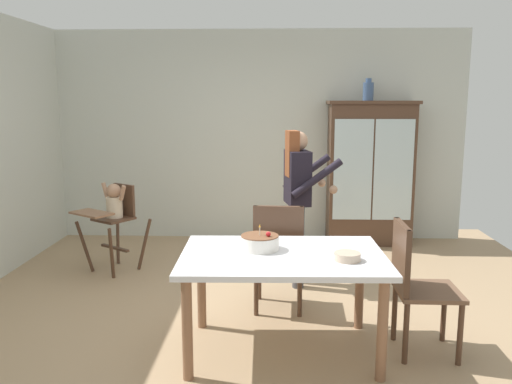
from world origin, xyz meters
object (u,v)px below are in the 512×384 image
at_px(ceramic_vase, 368,91).
at_px(dining_chair_far_side, 279,250).
at_px(high_chair_with_toddler, 114,211).
at_px(china_cabinet, 370,173).
at_px(dining_table, 283,266).
at_px(birthday_cake, 260,242).
at_px(serving_bowl, 347,256).
at_px(adult_person, 298,189).
at_px(dining_chair_right_end, 414,279).

distance_m(ceramic_vase, dining_chair_far_side, 2.88).
bearing_deg(high_chair_with_toddler, china_cabinet, 56.73).
height_order(dining_table, birthday_cake, birthday_cake).
xyz_separation_m(high_chair_with_toddler, serving_bowl, (2.20, -1.91, 0.11)).
xyz_separation_m(adult_person, birthday_cake, (-0.33, -1.31, -0.17)).
bearing_deg(dining_chair_right_end, serving_bowl, 109.17).
height_order(high_chair_with_toddler, dining_table, high_chair_with_toddler).
relative_size(china_cabinet, ceramic_vase, 6.70).
height_order(dining_table, serving_bowl, serving_bowl).
bearing_deg(dining_chair_far_side, high_chair_with_toddler, -28.85).
xyz_separation_m(ceramic_vase, dining_chair_far_side, (-1.11, -2.28, -1.37)).
height_order(ceramic_vase, dining_chair_far_side, ceramic_vase).
bearing_deg(dining_chair_right_end, ceramic_vase, -1.99).
distance_m(ceramic_vase, high_chair_with_toddler, 3.35).
relative_size(high_chair_with_toddler, serving_bowl, 5.28).
bearing_deg(birthday_cake, china_cabinet, 65.66).
bearing_deg(dining_table, high_chair_with_toddler, 134.95).
xyz_separation_m(adult_person, dining_chair_right_end, (0.77, -1.38, -0.41)).
relative_size(birthday_cake, dining_chair_far_side, 0.29).
height_order(ceramic_vase, adult_person, ceramic_vase).
bearing_deg(adult_person, birthday_cake, 155.29).
height_order(china_cabinet, dining_chair_far_side, china_cabinet).
bearing_deg(china_cabinet, dining_chair_far_side, -117.07).
height_order(high_chair_with_toddler, serving_bowl, high_chair_with_toddler).
bearing_deg(dining_chair_far_side, dining_table, 94.33).
relative_size(dining_table, serving_bowl, 8.16).
xyz_separation_m(dining_chair_far_side, dining_chair_right_end, (0.96, -0.68, 0.00)).
height_order(adult_person, dining_table, adult_person).
bearing_deg(high_chair_with_toddler, serving_bowl, -6.93).
bearing_deg(serving_bowl, high_chair_with_toddler, 139.07).
relative_size(dining_table, birthday_cake, 5.24).
xyz_separation_m(dining_table, dining_chair_far_side, (-0.02, 0.71, -0.09)).
xyz_separation_m(high_chair_with_toddler, adult_person, (1.93, -0.36, 0.31)).
distance_m(dining_table, dining_chair_right_end, 0.95).
height_order(china_cabinet, adult_person, china_cabinet).
height_order(dining_table, dining_chair_right_end, dining_chair_right_end).
xyz_separation_m(ceramic_vase, dining_chair_right_end, (-0.14, -2.97, -1.37)).
distance_m(dining_chair_far_side, dining_chair_right_end, 1.18).
bearing_deg(serving_bowl, adult_person, 99.88).
bearing_deg(serving_bowl, dining_table, 162.06).
distance_m(serving_bowl, dining_chair_right_end, 0.57).
height_order(high_chair_with_toddler, dining_chair_right_end, dining_chair_right_end).
distance_m(high_chair_with_toddler, adult_person, 1.99).
distance_m(adult_person, dining_table, 1.46).
bearing_deg(dining_table, dining_chair_right_end, 1.58).
distance_m(china_cabinet, dining_chair_right_end, 2.99).
distance_m(china_cabinet, high_chair_with_toddler, 3.16).
bearing_deg(ceramic_vase, dining_chair_right_end, -92.76).
height_order(china_cabinet, birthday_cake, china_cabinet).
height_order(high_chair_with_toddler, birthday_cake, high_chair_with_toddler).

